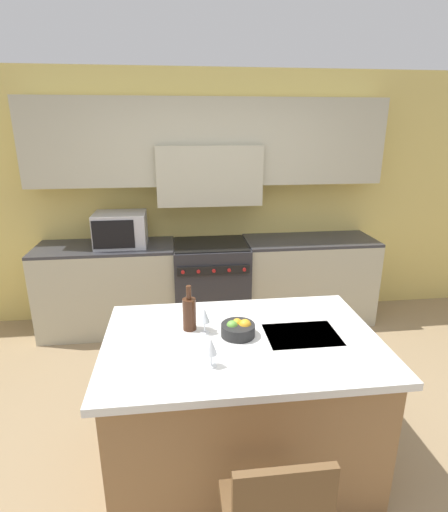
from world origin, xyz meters
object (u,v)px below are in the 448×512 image
range_stove (211,285)px  microwave (121,229)px  wine_glass_far (204,316)px  fruit_bowl (239,329)px  wine_glass_near (211,347)px  wine_bottle (189,313)px

range_stove → microwave: microwave is taller
wine_glass_far → fruit_bowl: size_ratio=0.82×
range_stove → wine_glass_near: wine_glass_near is taller
wine_glass_near → wine_glass_far: bearing=91.3°
wine_glass_near → fruit_bowl: size_ratio=0.82×
microwave → fruit_bowl: size_ratio=2.50×
range_stove → wine_bottle: bearing=-99.1°
range_stove → microwave: 1.13m
range_stove → wine_glass_far: 1.95m
microwave → wine_bottle: bearing=-70.8°
wine_glass_far → wine_glass_near: bearing=-88.7°
range_stove → wine_glass_far: size_ratio=5.56×
wine_bottle → fruit_bowl: bearing=-20.9°
wine_bottle → fruit_bowl: wine_bottle is taller
wine_glass_near → wine_bottle: bearing=103.1°
microwave → wine_glass_near: microwave is taller
wine_glass_near → wine_glass_far: (-0.01, 0.36, 0.00)m
range_stove → fruit_bowl: fruit_bowl is taller
microwave → wine_glass_near: (0.73, -2.24, -0.09)m
fruit_bowl → wine_glass_far: bearing=165.5°
wine_glass_far → wine_bottle: bearing=146.6°
wine_glass_far → fruit_bowl: (0.20, -0.05, -0.07)m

